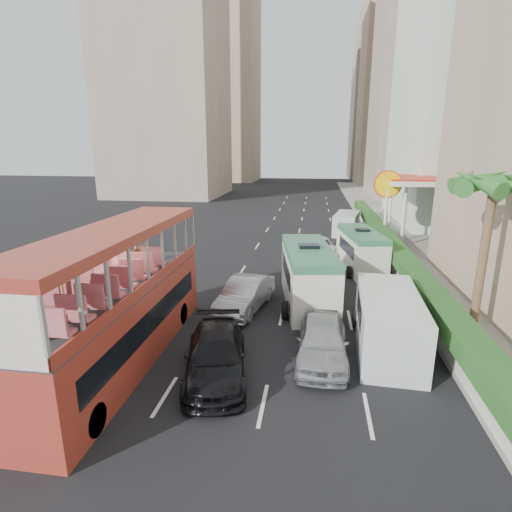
% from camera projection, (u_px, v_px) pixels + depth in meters
% --- Properties ---
extents(ground_plane, '(200.00, 200.00, 0.00)m').
position_uv_depth(ground_plane, '(281.00, 372.00, 14.32)').
color(ground_plane, black).
rests_on(ground_plane, ground).
extents(double_decker_bus, '(2.50, 11.00, 5.06)m').
position_uv_depth(double_decker_bus, '(118.00, 297.00, 14.51)').
color(double_decker_bus, '#A63425').
rests_on(double_decker_bus, ground).
extents(car_silver_lane_a, '(2.55, 4.99, 1.57)m').
position_uv_depth(car_silver_lane_a, '(245.00, 309.00, 19.92)').
color(car_silver_lane_a, '#ACAFB3').
rests_on(car_silver_lane_a, ground).
extents(car_silver_lane_b, '(1.93, 4.67, 1.58)m').
position_uv_depth(car_silver_lane_b, '(321.00, 359.00, 15.19)').
color(car_silver_lane_b, '#ACAFB3').
rests_on(car_silver_lane_b, ground).
extents(car_black, '(3.05, 5.42, 1.48)m').
position_uv_depth(car_black, '(216.00, 374.00, 14.17)').
color(car_black, black).
rests_on(car_black, ground).
extents(van_asset, '(3.03, 5.01, 1.30)m').
position_uv_depth(van_asset, '(319.00, 255.00, 30.23)').
color(van_asset, silver).
rests_on(van_asset, ground).
extents(minibus_near, '(3.20, 6.90, 2.95)m').
position_uv_depth(minibus_near, '(308.00, 275.00, 20.48)').
color(minibus_near, silver).
rests_on(minibus_near, ground).
extents(minibus_far, '(2.90, 6.09, 2.59)m').
position_uv_depth(minibus_far, '(361.00, 250.00, 26.30)').
color(minibus_far, silver).
rests_on(minibus_far, ground).
extents(panel_van_near, '(2.57, 5.76, 2.26)m').
position_uv_depth(panel_van_near, '(388.00, 322.00, 15.75)').
color(panel_van_near, silver).
rests_on(panel_van_near, ground).
extents(panel_van_far, '(2.85, 5.16, 1.95)m').
position_uv_depth(panel_van_far, '(346.00, 223.00, 37.62)').
color(panel_van_far, silver).
rests_on(panel_van_far, ground).
extents(sidewalk, '(6.00, 120.00, 0.18)m').
position_uv_depth(sidewalk, '(401.00, 235.00, 36.92)').
color(sidewalk, '#99968C').
rests_on(sidewalk, ground).
extents(kerb_wall, '(0.30, 44.00, 1.00)m').
position_uv_depth(kerb_wall, '(392.00, 258.00, 26.65)').
color(kerb_wall, silver).
rests_on(kerb_wall, sidewalk).
extents(hedge, '(1.10, 44.00, 0.70)m').
position_uv_depth(hedge, '(393.00, 246.00, 26.43)').
color(hedge, '#2D6626').
rests_on(hedge, kerb_wall).
extents(palm_tree, '(0.36, 0.36, 6.40)m').
position_uv_depth(palm_tree, '(483.00, 260.00, 16.17)').
color(palm_tree, brown).
rests_on(palm_tree, sidewalk).
extents(shell_station, '(6.50, 8.00, 5.50)m').
position_uv_depth(shell_station, '(421.00, 210.00, 34.18)').
color(shell_station, silver).
rests_on(shell_station, ground).
extents(tower_mid, '(16.00, 16.00, 50.00)m').
position_uv_depth(tower_mid, '(434.00, 32.00, 60.76)').
color(tower_mid, tan).
rests_on(tower_mid, ground).
extents(tower_far_a, '(14.00, 14.00, 44.00)m').
position_uv_depth(tower_far_a, '(396.00, 80.00, 84.61)').
color(tower_far_a, tan).
rests_on(tower_far_a, ground).
extents(tower_far_b, '(14.00, 14.00, 40.00)m').
position_uv_depth(tower_far_b, '(379.00, 102.00, 106.16)').
color(tower_far_b, tan).
rests_on(tower_far_b, ground).
extents(tower_left_a, '(18.00, 18.00, 52.00)m').
position_uv_depth(tower_left_a, '(163.00, 31.00, 63.54)').
color(tower_left_a, tan).
rests_on(tower_left_a, ground).
extents(tower_left_b, '(16.00, 16.00, 46.00)m').
position_uv_depth(tower_left_b, '(224.00, 85.00, 97.48)').
color(tower_left_b, tan).
rests_on(tower_left_b, ground).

